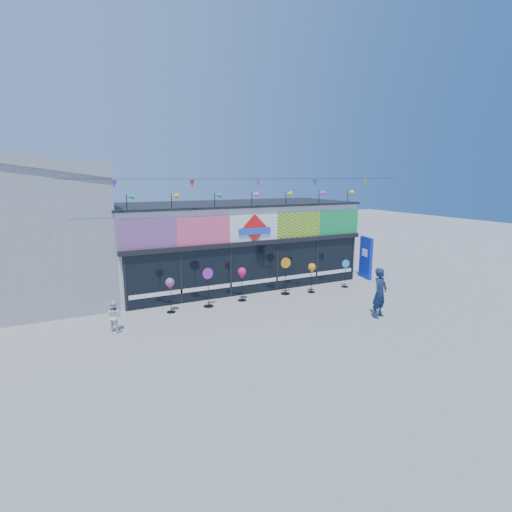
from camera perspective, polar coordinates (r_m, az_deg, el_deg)
ground at (r=16.03m, az=5.19°, el=-8.40°), size 80.00×80.00×0.00m
kite_shop at (r=20.66m, az=-3.36°, el=1.94°), size 16.00×5.70×5.31m
neighbour_building at (r=20.05m, az=-32.10°, el=3.30°), size 8.18×7.20×6.87m
blue_sign at (r=22.22m, az=15.41°, el=-0.22°), size 0.41×1.12×2.23m
spinner_0 at (r=16.30m, az=-12.18°, el=-4.06°), size 0.36×0.36×1.43m
spinner_1 at (r=16.83m, az=-6.85°, el=-4.33°), size 0.47×0.42×1.67m
spinner_2 at (r=17.45m, az=-2.02°, el=-2.61°), size 0.38×0.38×1.50m
spinner_3 at (r=18.54m, az=4.25°, el=-2.72°), size 0.49×0.44×1.73m
spinner_4 at (r=18.88m, az=7.99°, el=-1.87°), size 0.36×0.36×1.41m
spinner_5 at (r=20.20m, az=12.64°, el=-2.34°), size 0.39×0.35×1.38m
adult_man at (r=16.20m, az=17.29°, el=-5.05°), size 0.82×0.66×1.95m
child at (r=15.05m, az=-19.57°, el=-8.10°), size 0.59×0.61×1.12m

